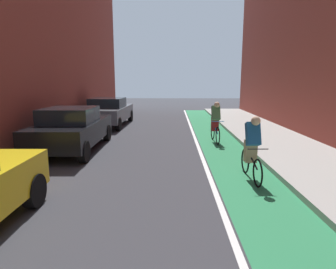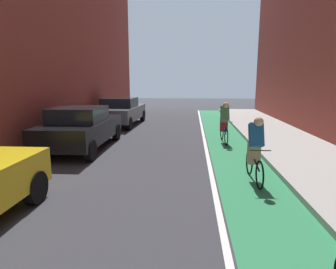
{
  "view_description": "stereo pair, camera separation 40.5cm",
  "coord_description": "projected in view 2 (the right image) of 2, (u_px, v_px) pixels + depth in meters",
  "views": [
    {
      "loc": [
        0.99,
        6.35,
        2.41
      ],
      "look_at": [
        0.87,
        12.55,
        1.26
      ],
      "focal_mm": 30.58,
      "sensor_mm": 36.0,
      "label": 1
    },
    {
      "loc": [
        1.4,
        6.37,
        2.41
      ],
      "look_at": [
        0.87,
        12.55,
        1.26
      ],
      "focal_mm": 30.58,
      "sensor_mm": 36.0,
      "label": 2
    }
  ],
  "objects": [
    {
      "name": "bike_lane_paint",
      "position": [
        242.0,
        168.0,
        8.12
      ],
      "size": [
        1.6,
        32.66,
        0.0
      ],
      "primitive_type": "cube",
      "color": "#2D8451",
      "rests_on": "ground"
    },
    {
      "name": "parked_sedan_gray",
      "position": [
        121.0,
        111.0,
        15.96
      ],
      "size": [
        2.08,
        4.59,
        1.53
      ],
      "color": "#595B60",
      "rests_on": "ground"
    },
    {
      "name": "lane_divider_stripe",
      "position": [
        210.0,
        167.0,
        8.19
      ],
      "size": [
        0.12,
        32.66,
        0.0
      ],
      "primitive_type": "cube",
      "color": "white",
      "rests_on": "ground"
    },
    {
      "name": "parked_sedan_black",
      "position": [
        81.0,
        127.0,
        10.27
      ],
      "size": [
        2.0,
        4.41,
        1.53
      ],
      "color": "black",
      "rests_on": "ground"
    },
    {
      "name": "sidewalk_right",
      "position": [
        325.0,
        167.0,
        7.92
      ],
      "size": [
        2.95,
        32.66,
        0.14
      ],
      "primitive_type": "cube",
      "color": "#A8A59E",
      "rests_on": "ground"
    },
    {
      "name": "cyclist_far",
      "position": [
        224.0,
        121.0,
        11.32
      ],
      "size": [
        0.48,
        1.75,
        1.63
      ],
      "color": "black",
      "rests_on": "ground"
    },
    {
      "name": "cyclist_trailing",
      "position": [
        255.0,
        149.0,
        6.9
      ],
      "size": [
        0.48,
        1.71,
        1.61
      ],
      "color": "black",
      "rests_on": "ground"
    },
    {
      "name": "ground_plane",
      "position": [
        128.0,
        191.0,
        6.39
      ],
      "size": [
        71.85,
        71.85,
        0.0
      ],
      "primitive_type": "plane",
      "color": "#38383D"
    }
  ]
}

